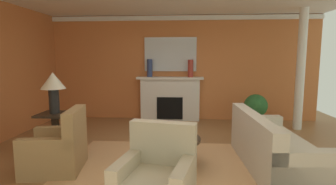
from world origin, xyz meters
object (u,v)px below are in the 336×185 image
(sofa, at_px, (272,149))
(armchair_facing_fireplace, at_px, (156,183))
(table_lamp, at_px, (53,85))
(potted_plant, at_px, (256,108))
(coffee_table, at_px, (169,145))
(side_table, at_px, (56,129))
(vase_mantel_right, at_px, (190,68))
(armchair_near_window, at_px, (57,151))
(mantel_mirror, at_px, (170,54))
(vase_mantel_left, at_px, (150,68))
(fireplace, at_px, (170,100))

(sofa, xyz_separation_m, armchair_facing_fireplace, (-1.66, -1.28, 0.01))
(table_lamp, distance_m, potted_plant, 4.56)
(armchair_facing_fireplace, height_order, table_lamp, table_lamp)
(armchair_facing_fireplace, relative_size, coffee_table, 0.95)
(side_table, relative_size, vase_mantel_right, 1.50)
(sofa, distance_m, armchair_near_window, 3.30)
(armchair_near_window, bearing_deg, mantel_mirror, 67.51)
(armchair_near_window, relative_size, side_table, 1.36)
(coffee_table, xyz_separation_m, vase_mantel_left, (-0.74, 3.09, 1.10))
(mantel_mirror, height_order, armchair_facing_fireplace, mantel_mirror)
(armchair_near_window, bearing_deg, side_table, 118.04)
(armchair_near_window, height_order, side_table, armchair_near_window)
(sofa, distance_m, armchair_facing_fireplace, 2.10)
(table_lamp, bearing_deg, mantel_mirror, 54.30)
(armchair_facing_fireplace, height_order, side_table, armchair_facing_fireplace)
(vase_mantel_right, relative_size, potted_plant, 0.56)
(table_lamp, relative_size, vase_mantel_right, 1.61)
(vase_mantel_right, relative_size, vase_mantel_left, 0.97)
(table_lamp, distance_m, vase_mantel_right, 3.57)
(side_table, relative_size, vase_mantel_left, 1.46)
(mantel_mirror, relative_size, potted_plant, 1.71)
(mantel_mirror, relative_size, side_table, 2.03)
(mantel_mirror, distance_m, coffee_table, 3.58)
(vase_mantel_right, bearing_deg, mantel_mirror, 162.82)
(fireplace, distance_m, sofa, 3.62)
(sofa, distance_m, vase_mantel_right, 3.51)
(fireplace, distance_m, vase_mantel_left, 1.03)
(mantel_mirror, xyz_separation_m, sofa, (1.80, -3.25, -1.50))
(table_lamp, bearing_deg, fireplace, 53.06)
(table_lamp, xyz_separation_m, potted_plant, (4.08, 1.89, -0.73))
(table_lamp, bearing_deg, coffee_table, -14.28)
(vase_mantel_left, bearing_deg, sofa, -52.75)
(vase_mantel_left, bearing_deg, armchair_facing_fireplace, -81.09)
(armchair_near_window, bearing_deg, vase_mantel_right, 59.23)
(coffee_table, relative_size, vase_mantel_left, 2.09)
(fireplace, bearing_deg, sofa, -60.19)
(sofa, height_order, armchair_near_window, armchair_near_window)
(armchair_facing_fireplace, distance_m, table_lamp, 2.91)
(coffee_table, xyz_separation_m, vase_mantel_right, (0.36, 3.09, 1.09))
(vase_mantel_left, bearing_deg, vase_mantel_right, 0.00)
(sofa, bearing_deg, fireplace, 119.81)
(mantel_mirror, distance_m, table_lamp, 3.39)
(fireplace, xyz_separation_m, side_table, (-1.95, -2.59, -0.16))
(fireplace, height_order, mantel_mirror, mantel_mirror)
(fireplace, bearing_deg, vase_mantel_left, -174.86)
(mantel_mirror, xyz_separation_m, armchair_facing_fireplace, (0.13, -4.53, -1.49))
(sofa, height_order, table_lamp, table_lamp)
(vase_mantel_right, bearing_deg, coffee_table, -96.65)
(armchair_near_window, distance_m, vase_mantel_left, 3.72)
(fireplace, relative_size, vase_mantel_right, 3.87)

